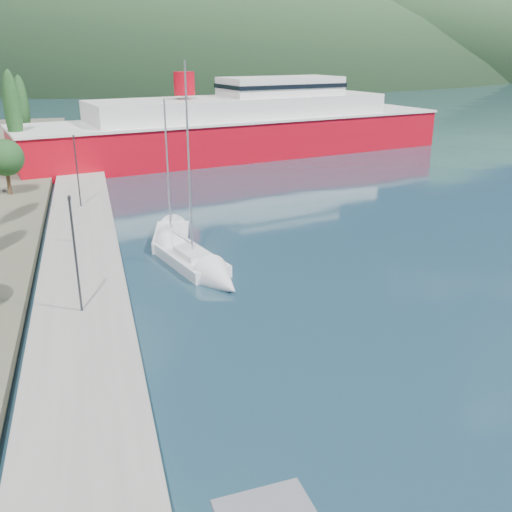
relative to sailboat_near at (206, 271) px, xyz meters
name	(u,v)px	position (x,y,z in m)	size (l,w,h in m)	color
ground	(123,114)	(1.42, 99.36, -0.33)	(1400.00, 1400.00, 0.00)	#1C3845
quay	(82,254)	(-7.58, 5.36, 0.07)	(5.00, 88.00, 0.80)	gray
lamp_posts	(75,256)	(-7.58, -5.67, 3.75)	(0.15, 46.42, 6.06)	#2D2D33
sailboat_near	(206,271)	(0.00, 0.00, 0.00)	(5.05, 10.09, 14.05)	silver
sailboat_mid	(170,245)	(-1.46, 5.61, -0.01)	(3.95, 8.09, 11.40)	silver
ferry	(244,129)	(13.83, 41.90, 3.20)	(59.78, 24.41, 11.62)	#B00615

